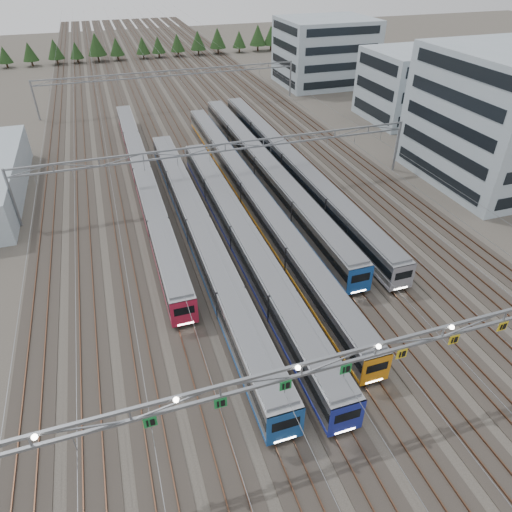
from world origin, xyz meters
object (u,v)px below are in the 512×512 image
object	(u,v)px
train_d	(250,192)
gantry_mid	(225,153)
depot_bldg_mid	(405,86)
depot_bldg_north	(325,52)
gantry_far	(171,77)
train_c	(242,237)
gantry_near	(375,354)
train_e	(263,166)
depot_bldg_south	(499,119)
train_f	(290,163)
train_b	(199,230)
train_a	(143,177)

from	to	relation	value
train_d	gantry_mid	distance (m)	6.37
depot_bldg_mid	depot_bldg_north	world-z (taller)	depot_bldg_north
gantry_far	gantry_mid	bearing A→B (deg)	-90.00
train_c	gantry_near	world-z (taller)	gantry_near
gantry_near	depot_bldg_north	distance (m)	101.76
train_d	train_e	size ratio (longest dim) A/B	1.12
depot_bldg_south	train_f	bearing A→B (deg)	159.43
train_c	train_e	size ratio (longest dim) A/B	0.87
train_d	depot_bldg_mid	distance (m)	49.10
gantry_near	depot_bldg_mid	size ratio (longest dim) A/B	3.52
gantry_near	depot_bldg_north	bearing A→B (deg)	66.54
gantry_near	depot_bldg_north	xyz separation A→B (m)	(40.52, 93.35, 0.61)
train_c	depot_bldg_north	size ratio (longest dim) A/B	2.39
train_b	gantry_mid	distance (m)	14.44
train_d	train_f	size ratio (longest dim) A/B	1.08
train_f	gantry_near	xyz separation A→B (m)	(-11.30, -43.62, 5.04)
train_a	train_d	xyz separation A→B (m)	(13.50, -9.59, 0.03)
train_f	gantry_mid	size ratio (longest dim) A/B	1.12
train_c	train_f	distance (m)	22.95
train_b	train_d	distance (m)	12.05
train_d	train_f	distance (m)	11.73
train_a	gantry_near	xyz separation A→B (m)	(11.20, -45.68, 5.12)
train_f	depot_bldg_mid	size ratio (longest dim) A/B	3.93
train_a	gantry_far	size ratio (longest dim) A/B	1.13
train_e	depot_bldg_mid	xyz separation A→B (m)	(36.79, 18.84, 4.51)
train_b	train_d	size ratio (longest dim) A/B	0.84
train_a	gantry_far	bearing A→B (deg)	74.08
train_c	gantry_near	bearing A→B (deg)	-84.98
train_a	gantry_far	distance (m)	41.25
train_c	depot_bldg_mid	world-z (taller)	depot_bldg_mid
train_f	depot_bldg_south	xyz separation A→B (m)	(28.28, -10.61, 7.36)
train_a	gantry_mid	bearing A→B (deg)	-26.30
depot_bldg_south	depot_bldg_mid	size ratio (longest dim) A/B	1.38
train_b	depot_bldg_mid	bearing A→B (deg)	34.20
gantry_mid	gantry_near	bearing A→B (deg)	-90.07
train_a	train_f	world-z (taller)	train_f
train_c	depot_bldg_south	world-z (taller)	depot_bldg_south
train_a	depot_bldg_mid	distance (m)	57.43
train_f	train_e	bearing A→B (deg)	-177.40
gantry_near	gantry_far	xyz separation A→B (m)	(0.05, 85.12, -0.70)
train_e	depot_bldg_north	xyz separation A→B (m)	(33.72, 49.94, 5.56)
train_b	depot_bldg_south	size ratio (longest dim) A/B	2.60
train_a	gantry_near	size ratio (longest dim) A/B	1.13
train_c	gantry_mid	world-z (taller)	gantry_mid
gantry_near	depot_bldg_south	bearing A→B (deg)	39.83
gantry_far	depot_bldg_south	world-z (taller)	depot_bldg_south
train_c	gantry_mid	size ratio (longest dim) A/B	0.93
depot_bldg_mid	train_f	bearing A→B (deg)	-150.01
gantry_mid	depot_bldg_south	xyz separation A→B (m)	(39.53, -7.11, 3.01)
gantry_far	depot_bldg_south	bearing A→B (deg)	-52.82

